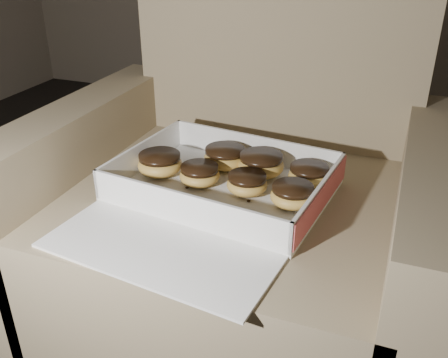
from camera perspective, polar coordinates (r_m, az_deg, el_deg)
name	(u,v)px	position (r m, az deg, el deg)	size (l,w,h in m)	color
armchair	(242,224)	(1.08, 2.07, -5.15)	(0.82, 0.69, 0.85)	#867355
bakery_box	(215,195)	(0.92, -1.00, -1.88)	(0.43, 0.49, 0.07)	white
donut_a	(200,174)	(0.97, -2.80, 0.54)	(0.08, 0.08, 0.04)	gold
donut_b	(225,157)	(1.03, 0.11, 2.52)	(0.09, 0.09, 0.04)	gold
donut_c	(160,163)	(1.01, -7.33, 1.77)	(0.09, 0.09, 0.04)	gold
donut_d	(247,183)	(0.93, 2.66, -0.49)	(0.08, 0.08, 0.04)	gold
donut_e	(293,195)	(0.90, 7.84, -1.83)	(0.08, 0.08, 0.04)	gold
donut_f	(261,164)	(1.00, 4.25, 1.69)	(0.09, 0.09, 0.05)	gold
donut_g	(309,175)	(0.98, 9.70, 0.49)	(0.08, 0.08, 0.04)	gold
crumb_a	(189,200)	(0.92, -4.05, -2.39)	(0.01, 0.01, 0.00)	black
crumb_b	(134,192)	(0.96, -10.24, -1.46)	(0.01, 0.01, 0.00)	black
crumb_c	(249,201)	(0.91, 2.83, -2.52)	(0.01, 0.01, 0.00)	black
crumb_d	(187,188)	(0.96, -4.24, -0.98)	(0.01, 0.01, 0.00)	black
crumb_e	(210,220)	(0.86, -1.58, -4.65)	(0.01, 0.01, 0.00)	black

